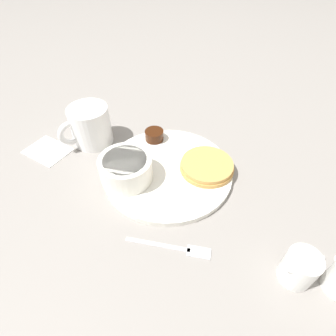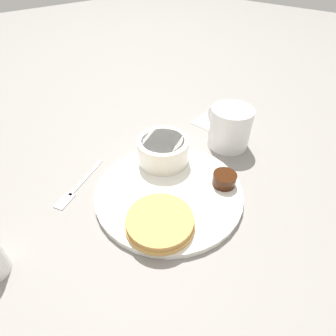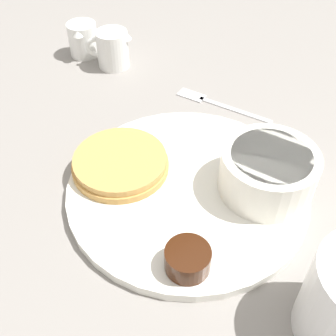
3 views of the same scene
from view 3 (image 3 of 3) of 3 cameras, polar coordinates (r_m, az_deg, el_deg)
The scene contains 9 objects.
ground_plane at distance 0.50m, azimuth 2.60°, elevation -3.36°, with size 4.00×4.00×0.00m, color gray.
plate at distance 0.49m, azimuth 2.62°, elevation -2.89°, with size 0.28×0.28×0.01m.
pancake_stack at distance 0.51m, azimuth -6.49°, elevation 0.68°, with size 0.12×0.12×0.02m.
bowl at distance 0.48m, azimuth 13.42°, elevation -0.34°, with size 0.11×0.11×0.05m.
syrup_cup at distance 0.41m, azimuth 2.68°, elevation -12.24°, with size 0.05×0.05×0.02m.
butter_ramekin at distance 0.48m, azimuth 15.35°, elevation -2.75°, with size 0.05×0.05×0.04m.
creamer_pitcher_near at distance 0.71m, azimuth -7.55°, elevation 15.72°, with size 0.05×0.06×0.06m.
creamer_pitcher_far at distance 0.75m, azimuth -11.42°, elevation 16.77°, with size 0.06×0.05×0.06m.
fork at distance 0.63m, azimuth 6.07°, elevation 8.90°, with size 0.14×0.07×0.00m.
Camera 3 is at (0.26, -0.21, 0.37)m, focal length 45.00 mm.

